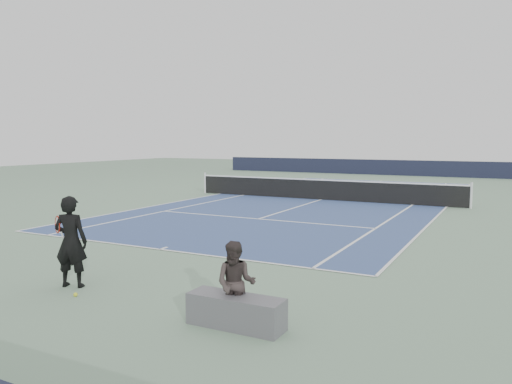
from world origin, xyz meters
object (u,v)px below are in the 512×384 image
at_px(spectator_bench, 236,297).
at_px(tennis_net, 321,189).
at_px(tennis_ball, 75,295).
at_px(tennis_player, 71,241).

bearing_deg(spectator_bench, tennis_net, 105.46).
bearing_deg(spectator_bench, tennis_ball, -179.00).
bearing_deg(tennis_ball, tennis_net, 93.83).
bearing_deg(tennis_net, spectator_bench, -74.54).
distance_m(tennis_net, tennis_ball, 15.64).
xyz_separation_m(tennis_net, tennis_ball, (1.04, -15.60, -0.47)).
height_order(tennis_player, spectator_bench, tennis_player).
bearing_deg(tennis_player, tennis_ball, -38.27).
distance_m(tennis_net, spectator_bench, 16.12).
relative_size(tennis_ball, spectator_bench, 0.05).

